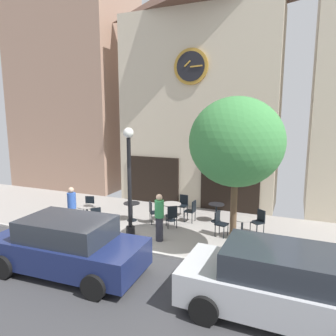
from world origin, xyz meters
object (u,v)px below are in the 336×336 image
Objects in this scene: cafe_table_leftmost at (132,208)px; cafe_chair_curbside at (89,205)px; cafe_chair_mid_row at (259,220)px; cafe_chair_near_tree at (220,222)px; street_lamp at (129,182)px; cafe_table_rightmost at (87,211)px; cafe_chair_facing_wall at (192,209)px; pedestrian_green at (159,217)px; pedestrian_blue at (72,208)px; cafe_chair_facing_street at (172,215)px; cafe_table_near_curb at (216,210)px; parked_car_silver at (281,284)px; cafe_chair_near_lamp at (153,211)px; street_tree at (236,143)px; cafe_chair_left_end at (183,203)px; parked_car_navy at (68,246)px; cafe_chair_right_end at (95,217)px; cafe_table_near_door at (171,208)px; cafe_table_center_right at (242,225)px.

cafe_table_leftmost is 1.92m from cafe_chair_curbside.
cafe_chair_mid_row is 1.00× the size of cafe_chair_near_tree.
street_lamp is 5.18× the size of cafe_table_rightmost.
cafe_table_leftmost is at bearing -161.36° from cafe_chair_facing_wall.
pedestrian_green is 3.49m from pedestrian_blue.
cafe_table_rightmost is 3.41m from cafe_chair_facing_street.
cafe_table_near_curb is at bearing 20.45° from cafe_table_leftmost.
cafe_chair_near_lamp is at bearing 139.76° from parked_car_silver.
cafe_chair_left_end is (-2.78, 3.20, -3.01)m from street_tree.
cafe_table_near_curb is 0.17× the size of parked_car_navy.
parked_car_navy is at bearing -101.87° from cafe_chair_left_end.
cafe_chair_facing_wall is at bearing 36.21° from cafe_chair_right_end.
cafe_chair_left_end is at bearing 75.53° from cafe_table_near_door.
pedestrian_blue reaches higher than cafe_chair_right_end.
pedestrian_blue is (-6.59, -2.33, 0.33)m from cafe_chair_mid_row.
cafe_chair_curbside and cafe_chair_right_end have the same top height.
pedestrian_blue is (-0.81, -0.32, 0.33)m from cafe_chair_right_end.
cafe_chair_mid_row is at bearing 13.80° from cafe_table_rightmost.
street_tree is at bearing -30.70° from cafe_chair_facing_street.
cafe_table_leftmost is at bearing 36.23° from cafe_table_rightmost.
street_tree is at bearing -63.45° from cafe_chair_near_tree.
street_tree is 6.55× the size of cafe_table_center_right.
cafe_chair_curbside is at bearing -178.90° from cafe_table_center_right.
parked_car_silver reaches higher than cafe_chair_left_end.
cafe_table_leftmost is 2.26m from cafe_chair_left_end.
cafe_chair_near_tree is (5.63, 0.11, 0.00)m from cafe_chair_curbside.
cafe_chair_near_lamp is 0.21× the size of parked_car_silver.
parked_car_silver is at bearing -63.27° from cafe_table_near_curb.
cafe_chair_right_end is 0.21× the size of parked_car_navy.
cafe_chair_near_tree is at bearing -35.59° from cafe_chair_facing_wall.
cafe_chair_mid_row is at bearing 29.84° from cafe_chair_near_tree.
cafe_chair_curbside is at bearing 167.56° from street_tree.
street_lamp reaches higher than parked_car_silver.
pedestrian_green is (-0.43, -2.26, 0.33)m from cafe_chair_facing_wall.
street_lamp is 3.19m from parked_car_navy.
cafe_table_center_right is at bearing 14.77° from pedestrian_blue.
cafe_chair_near_tree is (3.74, -0.21, 0.01)m from cafe_table_leftmost.
cafe_table_center_right is 6.31m from pedestrian_blue.
pedestrian_blue is (-3.27, -3.27, 0.33)m from cafe_chair_left_end.
cafe_chair_near_lamp and cafe_chair_near_tree have the same top height.
cafe_table_leftmost is at bearing -177.55° from cafe_chair_near_lamp.
cafe_table_rightmost is at bearing -149.85° from cafe_table_near_door.
street_lamp is 3.44m from cafe_chair_left_end.
street_lamp is 4.34× the size of cafe_chair_left_end.
street_lamp is 5.15× the size of cafe_table_leftmost.
cafe_table_near_door is at bearing 132.66° from parked_car_silver.
cafe_chair_facing_wall is at bearing 70.28° from parked_car_navy.
cafe_chair_right_end is at bearing -164.23° from cafe_chair_near_tree.
cafe_chair_right_end reaches higher than cafe_table_center_right.
cafe_chair_near_lamp is at bearing 176.32° from cafe_table_center_right.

